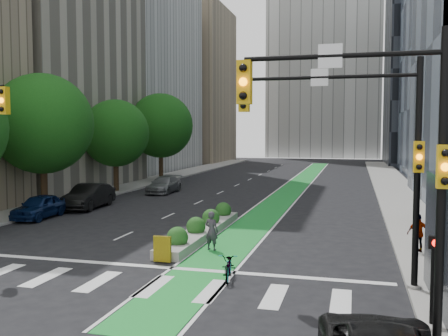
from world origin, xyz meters
The scene contains 20 objects.
ground centered at (0.00, 0.00, 0.00)m, with size 160.00×160.00×0.00m, color black.
sidewalk_left centered at (-11.80, 25.00, 0.07)m, with size 3.60×90.00×0.15m, color gray.
sidewalk_right centered at (11.80, 25.00, 0.07)m, with size 3.60×90.00×0.15m, color gray.
bike_lane_paint centered at (3.00, 30.00, 0.01)m, with size 2.20×70.00×0.01m, color #198A2F.
building_beige centered at (-20.00, 24.00, 15.00)m, with size 14.00×18.00×30.00m, color #B7AD99.
building_tan_far centered at (-20.00, 66.00, 13.00)m, with size 14.00×16.00×26.00m, color tan.
building_dark_end centered at (20.00, 68.00, 14.00)m, with size 14.00×18.00×28.00m, color black.
tree_mid centered at (-11.00, 12.00, 5.57)m, with size 6.40×6.40×8.78m.
tree_midfar centered at (-11.00, 22.00, 4.95)m, with size 5.60×5.60×7.76m.
tree_far centered at (-11.00, 32.00, 5.69)m, with size 6.60×6.60×9.00m.
signal_right centered at (8.67, 0.47, 4.80)m, with size 5.82×0.51×7.20m.
signal_far_right centered at (8.98, -4.03, 4.75)m, with size 4.82×0.51×7.20m.
median_planter centered at (1.20, 7.04, 0.37)m, with size 1.20×10.26×1.10m.
ped_signal_post centered at (10.30, -2.58, 1.58)m, with size 0.32×0.43×2.46m.
bicycle centered at (4.20, 0.43, 0.47)m, with size 0.63×1.80×0.95m, color gray.
cyclist centered at (2.45, 4.32, 0.84)m, with size 0.61×0.40×1.68m, color #37313A.
parked_car_left_near centered at (-9.50, 9.31, 0.70)m, with size 1.66×4.12×1.40m, color #0B1C44.
parked_car_left_mid centered at (-8.66, 13.46, 0.81)m, with size 1.72×4.92×1.62m, color black.
parked_car_left_far centered at (-7.00, 22.72, 0.68)m, with size 1.90×4.69×1.36m, color #595D5F.
pedestrian_far centered at (10.89, 5.55, 0.94)m, with size 0.92×0.38×1.57m, color gray.
Camera 1 is at (8.32, -15.90, 5.05)m, focal length 40.00 mm.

